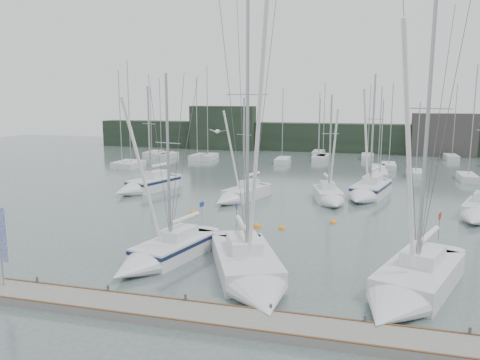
{
  "coord_description": "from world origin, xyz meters",
  "views": [
    {
      "loc": [
        5.69,
        -22.92,
        9.63
      ],
      "look_at": [
        -1.84,
        5.0,
        4.49
      ],
      "focal_mm": 35.0,
      "sensor_mm": 36.0,
      "label": 1
    }
  ],
  "objects_px": {
    "sailboat_near_center": "(253,277)",
    "buoy_c": "(193,213)",
    "sailboat_mid_c": "(330,198)",
    "dock_banner": "(2,239)",
    "sailboat_mid_e": "(479,213)",
    "buoy_a": "(257,227)",
    "sailboat_mid_a": "(144,186)",
    "sailboat_mid_b": "(238,196)",
    "sailboat_near_left": "(158,255)",
    "sailboat_mid_d": "(367,192)",
    "sailboat_near_right": "(407,290)",
    "buoy_d": "(282,229)",
    "buoy_b": "(333,223)"
  },
  "relations": [
    {
      "from": "sailboat_mid_d",
      "to": "buoy_b",
      "type": "bearing_deg",
      "value": -89.73
    },
    {
      "from": "sailboat_mid_c",
      "to": "sailboat_mid_d",
      "type": "distance_m",
      "value": 4.44
    },
    {
      "from": "sailboat_near_center",
      "to": "sailboat_mid_e",
      "type": "distance_m",
      "value": 22.77
    },
    {
      "from": "buoy_a",
      "to": "sailboat_mid_e",
      "type": "bearing_deg",
      "value": 21.76
    },
    {
      "from": "sailboat_mid_a",
      "to": "buoy_d",
      "type": "bearing_deg",
      "value": -13.42
    },
    {
      "from": "sailboat_mid_d",
      "to": "dock_banner",
      "type": "relative_size",
      "value": 3.09
    },
    {
      "from": "sailboat_mid_c",
      "to": "sailboat_near_center",
      "type": "bearing_deg",
      "value": -111.47
    },
    {
      "from": "buoy_a",
      "to": "sailboat_near_right",
      "type": "bearing_deg",
      "value": -47.7
    },
    {
      "from": "sailboat_mid_b",
      "to": "buoy_a",
      "type": "relative_size",
      "value": 17.57
    },
    {
      "from": "sailboat_near_left",
      "to": "buoy_a",
      "type": "height_order",
      "value": "sailboat_near_left"
    },
    {
      "from": "buoy_b",
      "to": "sailboat_near_center",
      "type": "bearing_deg",
      "value": -102.93
    },
    {
      "from": "sailboat_mid_d",
      "to": "buoy_d",
      "type": "distance_m",
      "value": 13.85
    },
    {
      "from": "sailboat_mid_a",
      "to": "buoy_a",
      "type": "bearing_deg",
      "value": -16.48
    },
    {
      "from": "sailboat_mid_c",
      "to": "buoy_a",
      "type": "xyz_separation_m",
      "value": [
        -4.7,
        -9.33,
        -0.53
      ]
    },
    {
      "from": "sailboat_mid_e",
      "to": "buoy_a",
      "type": "height_order",
      "value": "sailboat_mid_e"
    },
    {
      "from": "sailboat_mid_b",
      "to": "buoy_c",
      "type": "xyz_separation_m",
      "value": [
        -2.37,
        -5.51,
        -0.51
      ]
    },
    {
      "from": "sailboat_near_right",
      "to": "sailboat_near_left",
      "type": "bearing_deg",
      "value": -165.42
    },
    {
      "from": "sailboat_mid_c",
      "to": "buoy_a",
      "type": "bearing_deg",
      "value": -131.57
    },
    {
      "from": "sailboat_mid_b",
      "to": "buoy_b",
      "type": "distance_m",
      "value": 10.72
    },
    {
      "from": "sailboat_mid_d",
      "to": "buoy_b",
      "type": "distance_m",
      "value": 10.12
    },
    {
      "from": "sailboat_near_center",
      "to": "sailboat_near_right",
      "type": "distance_m",
      "value": 7.53
    },
    {
      "from": "sailboat_mid_c",
      "to": "buoy_a",
      "type": "relative_size",
      "value": 17.96
    },
    {
      "from": "sailboat_mid_c",
      "to": "dock_banner",
      "type": "bearing_deg",
      "value": -134.63
    },
    {
      "from": "buoy_b",
      "to": "sailboat_mid_b",
      "type": "bearing_deg",
      "value": 149.16
    },
    {
      "from": "dock_banner",
      "to": "buoy_d",
      "type": "bearing_deg",
      "value": 65.87
    },
    {
      "from": "sailboat_near_center",
      "to": "sailboat_near_right",
      "type": "height_order",
      "value": "sailboat_near_center"
    },
    {
      "from": "sailboat_near_left",
      "to": "sailboat_mid_c",
      "type": "xyz_separation_m",
      "value": [
        8.47,
        18.63,
        0.01
      ]
    },
    {
      "from": "sailboat_mid_b",
      "to": "buoy_d",
      "type": "xyz_separation_m",
      "value": [
        5.62,
        -8.15,
        -0.51
      ]
    },
    {
      "from": "buoy_d",
      "to": "dock_banner",
      "type": "bearing_deg",
      "value": -126.68
    },
    {
      "from": "dock_banner",
      "to": "buoy_d",
      "type": "xyz_separation_m",
      "value": [
        11.18,
        15.01,
        -2.82
      ]
    },
    {
      "from": "sailboat_mid_c",
      "to": "buoy_c",
      "type": "bearing_deg",
      "value": -162.73
    },
    {
      "from": "buoy_a",
      "to": "buoy_b",
      "type": "distance_m",
      "value": 6.05
    },
    {
      "from": "sailboat_near_center",
      "to": "sailboat_mid_b",
      "type": "distance_m",
      "value": 20.11
    },
    {
      "from": "sailboat_mid_e",
      "to": "sailboat_near_right",
      "type": "bearing_deg",
      "value": -91.47
    },
    {
      "from": "buoy_a",
      "to": "buoy_c",
      "type": "height_order",
      "value": "buoy_c"
    },
    {
      "from": "sailboat_near_center",
      "to": "buoy_c",
      "type": "relative_size",
      "value": 28.02
    },
    {
      "from": "sailboat_near_right",
      "to": "sailboat_mid_c",
      "type": "distance_m",
      "value": 20.8
    },
    {
      "from": "sailboat_mid_e",
      "to": "buoy_d",
      "type": "relative_size",
      "value": 22.5
    },
    {
      "from": "sailboat_mid_c",
      "to": "sailboat_mid_d",
      "type": "relative_size",
      "value": 0.83
    },
    {
      "from": "sailboat_near_right",
      "to": "sailboat_mid_d",
      "type": "bearing_deg",
      "value": 115.68
    },
    {
      "from": "sailboat_near_center",
      "to": "sailboat_mid_d",
      "type": "distance_m",
      "value": 24.15
    },
    {
      "from": "sailboat_near_center",
      "to": "sailboat_near_left",
      "type": "bearing_deg",
      "value": 139.61
    },
    {
      "from": "sailboat_mid_a",
      "to": "sailboat_mid_d",
      "type": "xyz_separation_m",
      "value": [
        22.15,
        2.63,
        0.01
      ]
    },
    {
      "from": "sailboat_near_center",
      "to": "buoy_c",
      "type": "bearing_deg",
      "value": 97.85
    },
    {
      "from": "sailboat_near_center",
      "to": "sailboat_mid_d",
      "type": "relative_size",
      "value": 1.31
    },
    {
      "from": "sailboat_mid_a",
      "to": "sailboat_mid_c",
      "type": "height_order",
      "value": "sailboat_mid_a"
    },
    {
      "from": "sailboat_mid_a",
      "to": "sailboat_mid_b",
      "type": "distance_m",
      "value": 10.62
    },
    {
      "from": "sailboat_near_center",
      "to": "sailboat_mid_e",
      "type": "relative_size",
      "value": 1.42
    },
    {
      "from": "sailboat_near_right",
      "to": "sailboat_mid_e",
      "type": "xyz_separation_m",
      "value": [
        6.75,
        17.45,
        -0.01
      ]
    },
    {
      "from": "sailboat_mid_e",
      "to": "buoy_b",
      "type": "xyz_separation_m",
      "value": [
        -11.13,
        -4.04,
        -0.56
      ]
    }
  ]
}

